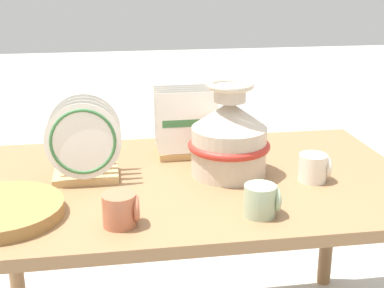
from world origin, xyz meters
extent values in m
cube|color=olive|center=(0.00, 0.00, 0.65)|extent=(1.36, 0.83, 0.03)
cylinder|color=olive|center=(-0.63, 0.36, 0.32)|extent=(0.06, 0.06, 0.63)
cylinder|color=olive|center=(0.63, 0.36, 0.32)|extent=(0.06, 0.06, 0.63)
cylinder|color=beige|center=(0.12, 0.02, 0.75)|extent=(0.23, 0.23, 0.15)
cone|color=beige|center=(0.12, 0.02, 0.86)|extent=(0.23, 0.23, 0.08)
cylinder|color=beige|center=(0.12, 0.02, 0.93)|extent=(0.10, 0.10, 0.05)
torus|color=beige|center=(0.12, 0.02, 0.95)|extent=(0.14, 0.14, 0.02)
torus|color=#B72D23|center=(0.12, 0.02, 0.76)|extent=(0.26, 0.26, 0.02)
cube|color=tan|center=(-0.32, 0.05, 0.68)|extent=(0.19, 0.14, 0.02)
cylinder|color=tan|center=(-0.39, 0.11, 0.73)|extent=(0.01, 0.01, 0.08)
cylinder|color=tan|center=(-0.25, 0.11, 0.73)|extent=(0.01, 0.01, 0.08)
cylinder|color=white|center=(-0.32, -0.01, 0.81)|extent=(0.22, 0.04, 0.22)
torus|color=#38703D|center=(-0.32, -0.01, 0.81)|extent=(0.19, 0.04, 0.19)
cylinder|color=white|center=(-0.32, 0.03, 0.81)|extent=(0.22, 0.04, 0.22)
cylinder|color=white|center=(-0.32, 0.07, 0.81)|extent=(0.22, 0.04, 0.22)
cylinder|color=white|center=(-0.32, 0.11, 0.81)|extent=(0.22, 0.04, 0.22)
cube|color=tan|center=(0.01, 0.22, 0.68)|extent=(0.19, 0.14, 0.02)
cylinder|color=tan|center=(-0.05, 0.28, 0.73)|extent=(0.01, 0.01, 0.08)
cylinder|color=tan|center=(0.08, 0.28, 0.73)|extent=(0.01, 0.01, 0.08)
cube|color=white|center=(0.01, 0.16, 0.80)|extent=(0.20, 0.04, 0.20)
cube|color=white|center=(0.01, 0.19, 0.80)|extent=(0.20, 0.04, 0.20)
cube|color=white|center=(0.01, 0.22, 0.80)|extent=(0.20, 0.04, 0.20)
cube|color=white|center=(0.01, 0.25, 0.80)|extent=(0.20, 0.04, 0.20)
cube|color=white|center=(0.01, 0.28, 0.80)|extent=(0.20, 0.04, 0.20)
cube|color=#38703D|center=(0.01, 0.16, 0.80)|extent=(0.17, 0.01, 0.02)
cylinder|color=olive|center=(-0.53, -0.19, 0.67)|extent=(0.32, 0.32, 0.01)
cylinder|color=olive|center=(-0.53, -0.19, 0.68)|extent=(0.32, 0.32, 0.01)
cylinder|color=olive|center=(-0.53, -0.19, 0.69)|extent=(0.32, 0.32, 0.01)
cylinder|color=olive|center=(-0.53, -0.19, 0.70)|extent=(0.32, 0.32, 0.01)
cylinder|color=#B76647|center=(-0.23, -0.28, 0.71)|extent=(0.08, 0.08, 0.08)
torus|color=#B76647|center=(-0.19, -0.28, 0.71)|extent=(0.02, 0.07, 0.07)
cylinder|color=silver|center=(0.36, -0.08, 0.71)|extent=(0.08, 0.08, 0.08)
torus|color=silver|center=(0.40, -0.08, 0.71)|extent=(0.02, 0.07, 0.07)
cylinder|color=#9EB28E|center=(0.13, -0.28, 0.71)|extent=(0.08, 0.08, 0.08)
torus|color=#9EB28E|center=(0.18, -0.28, 0.71)|extent=(0.02, 0.07, 0.07)
camera|label=1|loc=(-0.24, -1.51, 1.29)|focal=50.00mm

